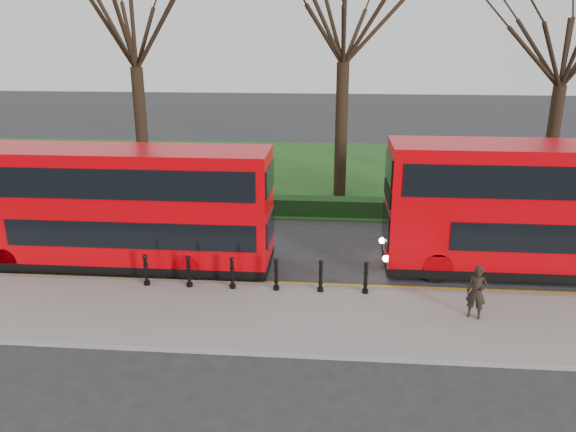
# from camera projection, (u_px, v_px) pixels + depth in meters

# --- Properties ---
(ground) EXTENTS (120.00, 120.00, 0.00)m
(ground) POSITION_uv_depth(u_px,v_px,m) (281.00, 276.00, 19.06)
(ground) COLOR #28282B
(ground) RESTS_ON ground
(pavement) EXTENTS (60.00, 4.00, 0.15)m
(pavement) POSITION_uv_depth(u_px,v_px,m) (271.00, 317.00, 16.20)
(pavement) COLOR gray
(pavement) RESTS_ON ground
(kerb) EXTENTS (60.00, 0.25, 0.16)m
(kerb) POSITION_uv_depth(u_px,v_px,m) (278.00, 287.00, 18.09)
(kerb) COLOR slate
(kerb) RESTS_ON ground
(grass_verge) EXTENTS (60.00, 18.00, 0.06)m
(grass_verge) POSITION_uv_depth(u_px,v_px,m) (305.00, 172.00, 33.25)
(grass_verge) COLOR #1A4D19
(grass_verge) RESTS_ON ground
(hedge) EXTENTS (60.00, 0.90, 0.80)m
(hedge) POSITION_uv_depth(u_px,v_px,m) (295.00, 206.00, 25.38)
(hedge) COLOR black
(hedge) RESTS_ON ground
(yellow_line_outer) EXTENTS (60.00, 0.10, 0.01)m
(yellow_line_outer) POSITION_uv_depth(u_px,v_px,m) (279.00, 285.00, 18.40)
(yellow_line_outer) COLOR yellow
(yellow_line_outer) RESTS_ON ground
(yellow_line_inner) EXTENTS (60.00, 0.10, 0.01)m
(yellow_line_inner) POSITION_uv_depth(u_px,v_px,m) (280.00, 282.00, 18.59)
(yellow_line_inner) COLOR yellow
(yellow_line_inner) RESTS_ON ground
(tree_left) EXTENTS (7.32, 7.32, 11.43)m
(tree_left) POSITION_uv_depth(u_px,v_px,m) (133.00, 23.00, 26.57)
(tree_left) COLOR black
(tree_left) RESTS_ON ground
(tree_mid) EXTENTS (7.63, 7.63, 11.91)m
(tree_mid) POSITION_uv_depth(u_px,v_px,m) (345.00, 14.00, 25.67)
(tree_mid) COLOR black
(tree_mid) RESTS_ON ground
(tree_right) EXTENTS (6.48, 6.48, 10.13)m
(tree_right) POSITION_uv_depth(u_px,v_px,m) (566.00, 45.00, 25.28)
(tree_right) COLOR black
(tree_right) RESTS_ON ground
(bollard_row) EXTENTS (7.13, 0.15, 1.00)m
(bollard_row) POSITION_uv_depth(u_px,v_px,m) (254.00, 274.00, 17.64)
(bollard_row) COLOR black
(bollard_row) RESTS_ON pavement
(bus_lead) EXTENTS (10.55, 2.42, 4.20)m
(bus_lead) POSITION_uv_depth(u_px,v_px,m) (118.00, 208.00, 19.32)
(bus_lead) COLOR #D00007
(bus_lead) RESTS_ON ground
(bus_rear) EXTENTS (11.17, 2.56, 4.44)m
(bus_rear) POSITION_uv_depth(u_px,v_px,m) (555.00, 210.00, 18.71)
(bus_rear) COLOR #D00007
(bus_rear) RESTS_ON ground
(pedestrian) EXTENTS (0.67, 0.57, 1.56)m
(pedestrian) POSITION_uv_depth(u_px,v_px,m) (477.00, 292.00, 15.78)
(pedestrian) COLOR black
(pedestrian) RESTS_ON pavement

